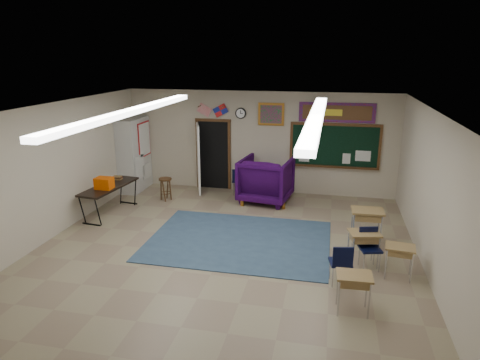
% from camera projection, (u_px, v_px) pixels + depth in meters
% --- Properties ---
extents(floor, '(9.00, 9.00, 0.00)m').
position_uv_depth(floor, '(221.00, 256.00, 8.89)').
color(floor, gray).
rests_on(floor, ground).
extents(back_wall, '(8.00, 0.04, 3.00)m').
position_uv_depth(back_wall, '(259.00, 142.00, 12.68)').
color(back_wall, '#B8AD95').
rests_on(back_wall, floor).
extents(front_wall, '(8.00, 0.04, 3.00)m').
position_uv_depth(front_wall, '(106.00, 320.00, 4.25)').
color(front_wall, '#B8AD95').
rests_on(front_wall, floor).
extents(left_wall, '(0.04, 9.00, 3.00)m').
position_uv_depth(left_wall, '(42.00, 175.00, 9.27)').
color(left_wall, '#B8AD95').
rests_on(left_wall, floor).
extents(right_wall, '(0.04, 9.00, 3.00)m').
position_uv_depth(right_wall, '(436.00, 201.00, 7.65)').
color(right_wall, '#B8AD95').
rests_on(right_wall, floor).
extents(ceiling, '(8.00, 9.00, 0.04)m').
position_uv_depth(ceiling, '(220.00, 111.00, 8.03)').
color(ceiling, silver).
rests_on(ceiling, back_wall).
extents(area_rug, '(4.00, 3.00, 0.02)m').
position_uv_depth(area_rug, '(239.00, 240.00, 9.60)').
color(area_rug, '#375068').
rests_on(area_rug, floor).
extents(fluorescent_strips, '(3.86, 6.00, 0.10)m').
position_uv_depth(fluorescent_strips, '(220.00, 114.00, 8.05)').
color(fluorescent_strips, white).
rests_on(fluorescent_strips, ceiling).
extents(doorway, '(1.10, 0.89, 2.16)m').
position_uv_depth(doorway, '(209.00, 156.00, 12.97)').
color(doorway, black).
rests_on(doorway, back_wall).
extents(chalkboard, '(2.55, 0.14, 1.30)m').
position_uv_depth(chalkboard, '(335.00, 147.00, 12.21)').
color(chalkboard, '#512F17').
rests_on(chalkboard, back_wall).
extents(bulletin_board, '(2.10, 0.05, 0.55)m').
position_uv_depth(bulletin_board, '(337.00, 113.00, 11.93)').
color(bulletin_board, '#9F110D').
rests_on(bulletin_board, back_wall).
extents(framed_art_print, '(0.75, 0.05, 0.65)m').
position_uv_depth(framed_art_print, '(271.00, 114.00, 12.33)').
color(framed_art_print, '#A3661F').
rests_on(framed_art_print, back_wall).
extents(wall_clock, '(0.32, 0.05, 0.32)m').
position_uv_depth(wall_clock, '(241.00, 113.00, 12.52)').
color(wall_clock, black).
rests_on(wall_clock, back_wall).
extents(wall_flags, '(1.16, 0.06, 0.70)m').
position_uv_depth(wall_flags, '(212.00, 108.00, 12.63)').
color(wall_flags, red).
rests_on(wall_flags, back_wall).
extents(storage_cabinet, '(0.59, 1.25, 2.20)m').
position_uv_depth(storage_cabinet, '(134.00, 154.00, 12.94)').
color(storage_cabinet, '#B7B7B2').
rests_on(storage_cabinet, floor).
extents(wingback_armchair, '(1.53, 1.56, 1.26)m').
position_uv_depth(wingback_armchair, '(266.00, 180.00, 12.00)').
color(wingback_armchair, '#230534').
rests_on(wingback_armchair, floor).
extents(student_chair_reading, '(0.45, 0.45, 0.81)m').
position_uv_depth(student_chair_reading, '(239.00, 181.00, 12.66)').
color(student_chair_reading, black).
rests_on(student_chair_reading, floor).
extents(student_chair_desk_a, '(0.47, 0.47, 0.80)m').
position_uv_depth(student_chair_desk_a, '(340.00, 263.00, 7.71)').
color(student_chair_desk_a, black).
rests_on(student_chair_desk_a, floor).
extents(student_chair_desk_b, '(0.49, 0.49, 0.81)m').
position_uv_depth(student_chair_desk_b, '(370.00, 250.00, 8.24)').
color(student_chair_desk_b, black).
rests_on(student_chair_desk_b, floor).
extents(student_desk_front_left, '(0.67, 0.56, 0.70)m').
position_uv_depth(student_desk_front_left, '(363.00, 247.00, 8.40)').
color(student_desk_front_left, '#9F7F4A').
rests_on(student_desk_front_left, floor).
extents(student_desk_front_right, '(0.69, 0.53, 0.81)m').
position_uv_depth(student_desk_front_right, '(366.00, 225.00, 9.27)').
color(student_desk_front_right, '#9F7F4A').
rests_on(student_desk_front_right, floor).
extents(student_desk_back_left, '(0.58, 0.45, 0.67)m').
position_uv_depth(student_desk_back_left, '(353.00, 291.00, 6.86)').
color(student_desk_back_left, '#9F7F4A').
rests_on(student_desk_back_left, floor).
extents(student_desk_back_right, '(0.57, 0.46, 0.63)m').
position_uv_depth(student_desk_back_right, '(399.00, 260.00, 7.94)').
color(student_desk_back_right, '#9F7F4A').
rests_on(student_desk_back_right, floor).
extents(folding_table, '(0.83, 1.92, 1.06)m').
position_uv_depth(folding_table, '(110.00, 199.00, 11.09)').
color(folding_table, black).
rests_on(folding_table, floor).
extents(wooden_stool, '(0.36, 0.36, 0.64)m').
position_uv_depth(wooden_stool, '(166.00, 189.00, 12.17)').
color(wooden_stool, '#4E3517').
rests_on(wooden_stool, floor).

